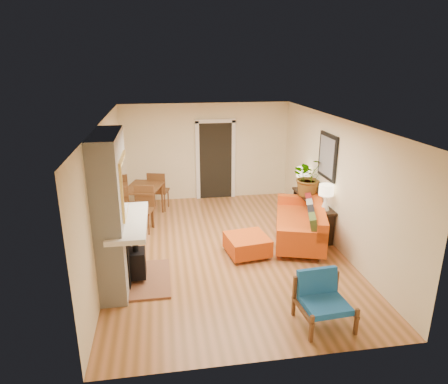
% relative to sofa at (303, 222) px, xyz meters
% --- Properties ---
extents(room_shell, '(6.50, 6.50, 6.50)m').
position_rel_sofa_xyz_m(room_shell, '(-1.11, 2.43, 0.86)').
color(room_shell, '#B87447').
rests_on(room_shell, ground).
extents(fireplace, '(1.09, 1.68, 2.60)m').
position_rel_sofa_xyz_m(fireplace, '(-3.71, -1.20, 0.86)').
color(fireplace, white).
rests_on(fireplace, ground).
extents(sofa, '(1.56, 2.40, 0.87)m').
position_rel_sofa_xyz_m(sofa, '(0.00, 0.00, 0.00)').
color(sofa, silver).
rests_on(sofa, ground).
extents(ottoman, '(0.88, 0.88, 0.39)m').
position_rel_sofa_xyz_m(ottoman, '(-1.33, -0.53, -0.16)').
color(ottoman, silver).
rests_on(ottoman, ground).
extents(blue_chair, '(0.77, 0.75, 0.75)m').
position_rel_sofa_xyz_m(blue_chair, '(-0.72, -2.75, 0.02)').
color(blue_chair, brown).
rests_on(blue_chair, ground).
extents(dining_table, '(1.13, 1.92, 1.01)m').
position_rel_sofa_xyz_m(dining_table, '(-3.28, 1.67, 0.28)').
color(dining_table, brown).
rests_on(dining_table, ground).
extents(console_table, '(0.34, 1.85, 0.72)m').
position_rel_sofa_xyz_m(console_table, '(0.36, 0.45, 0.19)').
color(console_table, black).
rests_on(console_table, ground).
extents(lamp_near, '(0.30, 0.30, 0.54)m').
position_rel_sofa_xyz_m(lamp_near, '(0.36, -0.21, 0.68)').
color(lamp_near, white).
rests_on(lamp_near, console_table).
extents(lamp_far, '(0.30, 0.30, 0.54)m').
position_rel_sofa_xyz_m(lamp_far, '(0.36, 1.17, 0.68)').
color(lamp_far, white).
rests_on(lamp_far, console_table).
extents(houseplant, '(0.88, 0.79, 0.89)m').
position_rel_sofa_xyz_m(houseplant, '(0.35, 0.73, 0.79)').
color(houseplant, '#1E5919').
rests_on(houseplant, console_table).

